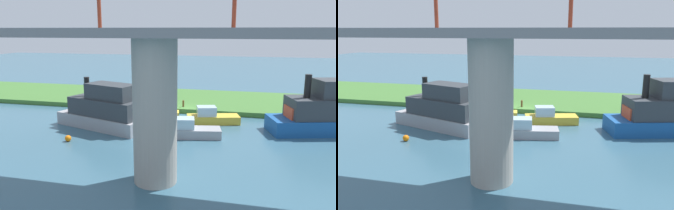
% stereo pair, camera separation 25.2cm
% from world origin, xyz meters
% --- Properties ---
extents(ground_plane, '(160.00, 160.00, 0.00)m').
position_xyz_m(ground_plane, '(0.00, 0.00, 0.00)').
color(ground_plane, '#386075').
extents(grassy_bank, '(80.00, 12.00, 0.50)m').
position_xyz_m(grassy_bank, '(0.00, -6.00, 0.25)').
color(grassy_bank, '#427533').
rests_on(grassy_bank, ground).
extents(bridge_pylon, '(2.49, 2.49, 8.22)m').
position_xyz_m(bridge_pylon, '(-2.00, 16.20, 4.11)').
color(bridge_pylon, '#9E998E').
rests_on(bridge_pylon, ground).
extents(bridge_span, '(56.55, 4.30, 3.25)m').
position_xyz_m(bridge_span, '(-2.00, 16.19, 8.72)').
color(bridge_span, slate).
rests_on(bridge_span, bridge_pylon).
extents(person_on_bank, '(0.51, 0.51, 1.39)m').
position_xyz_m(person_on_bank, '(5.08, -1.97, 1.20)').
color(person_on_bank, '#2D334C').
rests_on(person_on_bank, grassy_bank).
extents(mooring_post, '(0.20, 0.20, 0.70)m').
position_xyz_m(mooring_post, '(-0.25, -1.06, 0.85)').
color(mooring_post, brown).
rests_on(mooring_post, grassy_bank).
extents(motorboat_white, '(9.14, 5.48, 4.43)m').
position_xyz_m(motorboat_white, '(5.39, 6.67, 1.64)').
color(motorboat_white, '#99999E').
rests_on(motorboat_white, ground).
extents(skiff_small, '(4.05, 2.19, 1.28)m').
position_xyz_m(skiff_small, '(1.67, 2.02, 0.46)').
color(skiff_small, gold).
rests_on(skiff_small, ground).
extents(pontoon_yellow, '(10.31, 5.75, 5.01)m').
position_xyz_m(pontoon_yellow, '(-14.02, 3.44, 1.86)').
color(pontoon_yellow, '#195199').
rests_on(pontoon_yellow, ground).
extents(houseboat_blue, '(5.13, 2.92, 1.62)m').
position_xyz_m(houseboat_blue, '(-3.74, 2.99, 0.58)').
color(houseboat_blue, gold).
rests_on(houseboat_blue, ground).
extents(riverboat_paddlewheel, '(5.02, 2.59, 1.59)m').
position_xyz_m(riverboat_paddlewheel, '(-2.46, 7.57, 0.57)').
color(riverboat_paddlewheel, '#99999E').
rests_on(riverboat_paddlewheel, ground).
extents(marker_buoy, '(0.50, 0.50, 0.50)m').
position_xyz_m(marker_buoy, '(6.64, 10.97, 0.25)').
color(marker_buoy, orange).
rests_on(marker_buoy, ground).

